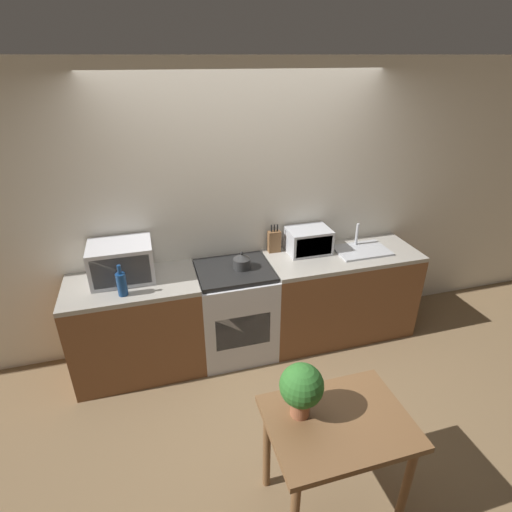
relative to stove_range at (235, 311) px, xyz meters
name	(u,v)px	position (x,y,z in m)	size (l,w,h in m)	color
ground_plane	(275,394)	(0.18, -0.67, -0.45)	(16.00, 16.00, 0.00)	brown
wall_back	(244,211)	(0.18, 0.34, 0.85)	(10.00, 0.06, 2.60)	silver
counter_left_run	(137,327)	(-0.89, 0.00, 0.00)	(1.10, 0.62, 0.90)	brown
counter_right_run	(339,294)	(1.07, 0.00, 0.00)	(1.46, 0.62, 0.90)	brown
stove_range	(235,311)	(0.00, 0.00, 0.00)	(0.68, 0.62, 0.90)	silver
kettle	(242,261)	(0.07, -0.01, 0.52)	(0.16, 0.16, 0.16)	#2D2D2D
microwave	(122,262)	(-0.94, 0.10, 0.61)	(0.51, 0.38, 0.32)	silver
bottle	(122,284)	(-0.94, -0.18, 0.55)	(0.08, 0.08, 0.26)	navy
knife_block	(274,241)	(0.45, 0.23, 0.56)	(0.12, 0.07, 0.28)	brown
toaster_oven	(308,241)	(0.76, 0.14, 0.57)	(0.40, 0.30, 0.23)	#ADAFB5
sink_basin	(361,250)	(1.27, 0.01, 0.47)	(0.51, 0.35, 0.24)	#ADAFB5
dining_table	(337,435)	(0.21, -1.65, 0.20)	(0.81, 0.60, 0.77)	brown
potted_plant	(301,387)	(0.02, -1.55, 0.52)	(0.25, 0.25, 0.34)	#9E5B3D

